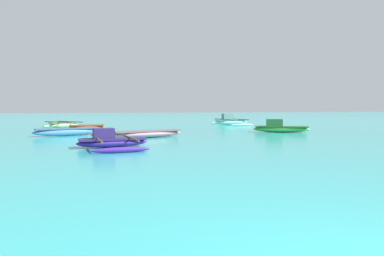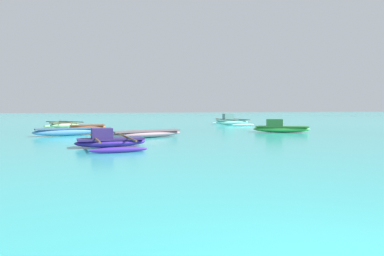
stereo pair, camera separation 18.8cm
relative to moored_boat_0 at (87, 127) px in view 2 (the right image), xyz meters
name	(u,v)px [view 2 (the right image)]	position (x,y,z in m)	size (l,w,h in m)	color
moored_boat_0	(87,127)	(0.00, 0.00, 0.00)	(2.54, 0.95, 0.38)	#B7542E
moored_boat_1	(110,141)	(0.78, -11.17, 0.03)	(2.79, 4.04, 0.75)	#3B208D
moored_boat_2	(67,131)	(-1.10, -4.72, 0.03)	(3.58, 1.40, 0.43)	#4A7FB7
moored_boat_3	(280,128)	(11.65, -5.88, 0.08)	(3.50, 2.26, 0.84)	green
moored_boat_4	(65,125)	(-1.66, 3.33, 0.02)	(3.44, 3.88, 0.51)	#8CAA77
moored_boat_5	(147,133)	(2.92, -7.26, 0.00)	(4.01, 1.71, 0.38)	#A67985
moored_boat_6	(231,121)	(12.65, 3.95, 0.12)	(3.25, 4.37, 1.04)	#86DAD1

